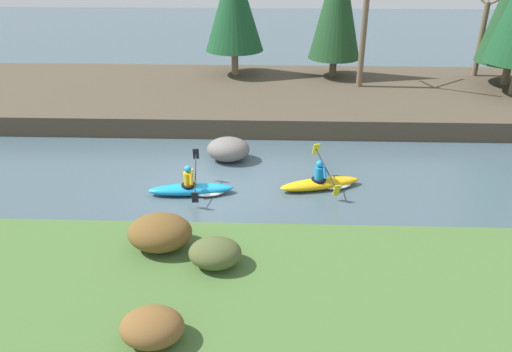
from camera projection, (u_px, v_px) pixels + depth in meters
name	position (u px, v px, depth m)	size (l,w,h in m)	color
ground_plane	(214.00, 188.00, 16.38)	(90.00, 90.00, 0.00)	#425660
riverbank_near	(182.00, 300.00, 10.87)	(44.00, 5.50, 0.65)	#476B33
riverbank_far	(234.00, 96.00, 24.39)	(44.00, 9.44, 0.82)	#4C4233
conifer_tree_far_left	(234.00, 3.00, 24.96)	(2.99, 2.99, 6.02)	#7A664C
conifer_tree_left	(337.00, 1.00, 24.52)	(2.63, 2.63, 6.58)	brown
bare_tree_upstream	(364.00, 28.00, 23.30)	(3.28, 3.24, 5.91)	brown
bare_tree_mid_upstream	(483.00, 30.00, 25.37)	(2.74, 2.71, 4.90)	brown
shrub_clump_second	(160.00, 232.00, 11.97)	(1.55, 1.29, 0.84)	brown
shrub_clump_third	(152.00, 327.00, 9.21)	(1.20, 1.00, 0.65)	brown
shrub_clump_far_end	(215.00, 253.00, 11.35)	(1.22, 1.01, 0.66)	#4C562D
kayaker_lead	(323.00, 183.00, 16.33)	(2.77, 2.03, 1.20)	yellow
kayaker_middle	(194.00, 189.00, 15.95)	(2.79, 2.07, 1.20)	#1993D6
boulder_midstream	(228.00, 149.00, 18.24)	(1.57, 1.23, 0.88)	slate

